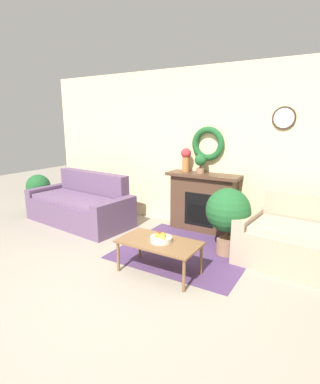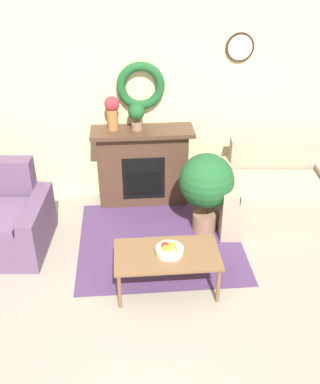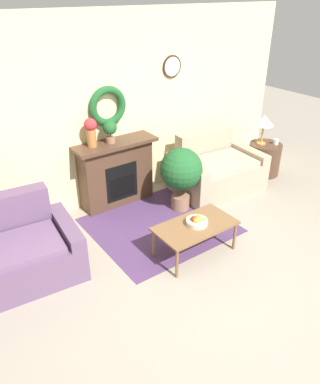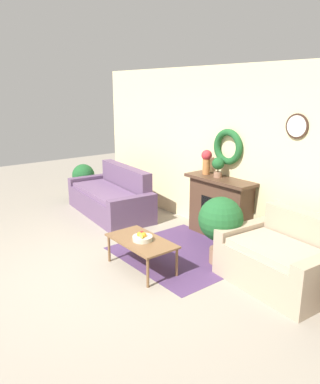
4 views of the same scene
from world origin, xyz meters
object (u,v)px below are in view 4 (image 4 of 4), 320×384
at_px(vase_on_mantel_left, 207,160).
at_px(potted_plant_floor_by_couch, 84,178).
at_px(potted_plant_floor_by_loveseat, 221,222).
at_px(coffee_table, 141,243).
at_px(couch_left, 112,198).
at_px(fruit_bowl, 142,237).
at_px(potted_plant_on_mantel, 218,165).
at_px(fireplace, 220,207).
at_px(loveseat_right, 281,259).

distance_m(vase_on_mantel_left, potted_plant_floor_by_couch, 3.16).
relative_size(potted_plant_floor_by_couch, potted_plant_floor_by_loveseat, 0.81).
bearing_deg(vase_on_mantel_left, coffee_table, -73.91).
xyz_separation_m(potted_plant_floor_by_couch, potted_plant_floor_by_loveseat, (3.98, 0.01, 0.13)).
xyz_separation_m(couch_left, fruit_bowl, (2.25, -0.88, 0.14)).
bearing_deg(couch_left, potted_plant_on_mantel, 25.89).
distance_m(coffee_table, potted_plant_floor_by_loveseat, 1.11).
relative_size(fireplace, vase_on_mantel_left, 3.04).
bearing_deg(potted_plant_floor_by_loveseat, coffee_table, -119.12).
bearing_deg(potted_plant_floor_by_loveseat, couch_left, -178.76).
bearing_deg(potted_plant_on_mantel, coffee_table, -82.98).
bearing_deg(potted_plant_floor_by_couch, fruit_bowl, -14.99).
distance_m(couch_left, potted_plant_on_mantel, 2.33).
xyz_separation_m(fireplace, fruit_bowl, (0.16, -1.65, -0.05)).
height_order(potted_plant_on_mantel, potted_plant_floor_by_couch, potted_plant_on_mantel).
bearing_deg(potted_plant_floor_by_couch, vase_on_mantel_left, 13.72).
bearing_deg(vase_on_mantel_left, couch_left, -156.12).
bearing_deg(loveseat_right, vase_on_mantel_left, 168.89).
bearing_deg(fireplace, potted_plant_floor_by_couch, -167.73).
xyz_separation_m(loveseat_right, fruit_bowl, (-1.36, -1.12, 0.14)).
bearing_deg(potted_plant_floor_by_loveseat, potted_plant_on_mantel, 136.40).
height_order(fruit_bowl, potted_plant_on_mantel, potted_plant_on_mantel).
xyz_separation_m(fireplace, potted_plant_on_mantel, (-0.06, -0.01, 0.68)).
distance_m(couch_left, potted_plant_floor_by_couch, 1.24).
height_order(loveseat_right, potted_plant_on_mantel, potted_plant_on_mantel).
bearing_deg(coffee_table, potted_plant_on_mantel, 97.02).
bearing_deg(couch_left, loveseat_right, 9.25).
bearing_deg(loveseat_right, fireplace, 165.76).
height_order(coffee_table, potted_plant_floor_by_loveseat, potted_plant_floor_by_loveseat).
bearing_deg(couch_left, potted_plant_floor_by_couch, -176.69).
distance_m(potted_plant_on_mantel, potted_plant_floor_by_couch, 3.41).
xyz_separation_m(couch_left, vase_on_mantel_left, (1.75, 0.77, 0.91)).
bearing_deg(coffee_table, fruit_bowl, 4.54).
height_order(fireplace, coffee_table, fireplace).
bearing_deg(coffee_table, couch_left, 158.29).
bearing_deg(fireplace, vase_on_mantel_left, 179.03).
height_order(couch_left, loveseat_right, couch_left).
relative_size(fruit_bowl, vase_on_mantel_left, 0.66).
xyz_separation_m(coffee_table, potted_plant_on_mantel, (-0.20, 1.64, 0.81)).
height_order(couch_left, potted_plant_on_mantel, potted_plant_on_mantel).
bearing_deg(loveseat_right, potted_plant_floor_by_couch, -172.82).
bearing_deg(potted_plant_on_mantel, potted_plant_floor_by_loveseat, -43.60).
xyz_separation_m(loveseat_right, potted_plant_floor_by_loveseat, (-0.86, -0.18, 0.29)).
distance_m(vase_on_mantel_left, potted_plant_on_mantel, 0.28).
xyz_separation_m(fruit_bowl, potted_plant_floor_by_couch, (-3.48, 0.93, 0.02)).
height_order(potted_plant_floor_by_couch, potted_plant_floor_by_loveseat, potted_plant_floor_by_loveseat).
relative_size(loveseat_right, fruit_bowl, 5.41).
bearing_deg(fruit_bowl, vase_on_mantel_left, 106.78).
relative_size(fruit_bowl, potted_plant_floor_by_loveseat, 0.28).
height_order(fruit_bowl, vase_on_mantel_left, vase_on_mantel_left).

